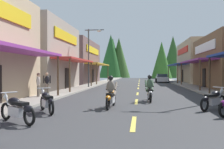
{
  "coord_description": "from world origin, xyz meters",
  "views": [
    {
      "loc": [
        0.23,
        -0.22,
        1.75
      ],
      "look_at": [
        -2.94,
        26.23,
        1.44
      ],
      "focal_mm": 38.17,
      "sensor_mm": 36.0,
      "label": 1
    }
  ],
  "objects": [
    {
      "name": "pedestrian_browsing",
      "position": [
        -6.7,
        16.79,
        0.99
      ],
      "size": [
        0.47,
        0.43,
        1.7
      ],
      "rotation": [
        0.0,
        0.0,
        2.24
      ],
      "color": "#726659",
      "rests_on": "ground"
    },
    {
      "name": "motorcycle_parked_right_3",
      "position": [
        3.54,
        11.14,
        0.49
      ],
      "size": [
        1.58,
        1.59,
        1.04
      ],
      "rotation": [
        0.0,
        0.0,
        0.79
      ],
      "color": "black",
      "rests_on": "ground"
    },
    {
      "name": "centerline_dashes",
      "position": [
        0.0,
        30.4,
        0.01
      ],
      "size": [
        0.16,
        59.47,
        0.01
      ],
      "color": "#E0C64C",
      "rests_on": "ground"
    },
    {
      "name": "sidewalk_right",
      "position": [
        5.98,
        25.89,
        0.06
      ],
      "size": [
        2.07,
        81.77,
        0.12
      ],
      "primitive_type": "cube",
      "color": "gray",
      "rests_on": "ground"
    },
    {
      "name": "sidewalk_left",
      "position": [
        -5.98,
        25.89,
        0.06
      ],
      "size": [
        2.07,
        81.77,
        0.12
      ],
      "primitive_type": "cube",
      "color": "gray",
      "rests_on": "ground"
    },
    {
      "name": "rider_cruising_lead",
      "position": [
        -1.19,
        11.18,
        0.66
      ],
      "size": [
        0.6,
        2.14,
        1.57
      ],
      "rotation": [
        0.0,
        0.0,
        1.5
      ],
      "color": "black",
      "rests_on": "ground"
    },
    {
      "name": "pedestrian_strolling",
      "position": [
        -6.51,
        14.87,
        0.97
      ],
      "size": [
        0.31,
        0.57,
        1.67
      ],
      "rotation": [
        0.0,
        0.0,
        0.14
      ],
      "color": "#726659",
      "rests_on": "ground"
    },
    {
      "name": "storefront_left_far",
      "position": [
        -11.25,
        35.56,
        3.21
      ],
      "size": [
        10.33,
        12.51,
        6.43
      ],
      "color": "brown",
      "rests_on": "ground"
    },
    {
      "name": "ground",
      "position": [
        0.0,
        25.89,
        -0.05
      ],
      "size": [
        9.89,
        81.77,
        0.1
      ],
      "primitive_type": "cube",
      "color": "#38383A"
    },
    {
      "name": "motorcycle_parked_left_1",
      "position": [
        -3.95,
        7.43,
        0.49
      ],
      "size": [
        1.87,
        1.21,
        1.04
      ],
      "rotation": [
        0.0,
        0.0,
        2.59
      ],
      "color": "black",
      "rests_on": "ground"
    },
    {
      "name": "parked_car_curbside",
      "position": [
        3.75,
        39.8,
        0.69
      ],
      "size": [
        2.13,
        4.34,
        1.4
      ],
      "rotation": [
        0.0,
        0.0,
        1.55
      ],
      "color": "silver",
      "rests_on": "ground"
    },
    {
      "name": "storefront_left_middle",
      "position": [
        -10.58,
        22.54,
        3.31
      ],
      "size": [
        8.99,
        9.73,
        6.63
      ],
      "color": "gray",
      "rests_on": "ground"
    },
    {
      "name": "streetlamp_right",
      "position": [
        5.04,
        14.83,
        4.18
      ],
      "size": [
        2.08,
        0.3,
        6.46
      ],
      "color": "#474C51",
      "rests_on": "ground"
    },
    {
      "name": "treeline_backdrop",
      "position": [
        -2.3,
        69.39,
        5.95
      ],
      "size": [
        24.93,
        12.73,
        12.74
      ],
      "color": "#326723",
      "rests_on": "ground"
    },
    {
      "name": "storefront_right_far",
      "position": [
        11.0,
        39.45,
        3.28
      ],
      "size": [
        9.82,
        12.53,
        6.55
      ],
      "color": "tan",
      "rests_on": "ground"
    },
    {
      "name": "rider_cruising_trailing",
      "position": [
        0.76,
        13.95,
        0.66
      ],
      "size": [
        0.6,
        2.14,
        1.57
      ],
      "rotation": [
        0.0,
        0.0,
        1.61
      ],
      "color": "black",
      "rests_on": "ground"
    },
    {
      "name": "streetlamp_left",
      "position": [
        -5.04,
        25.0,
        4.12
      ],
      "size": [
        2.08,
        0.3,
        6.36
      ],
      "color": "#474C51",
      "rests_on": "ground"
    },
    {
      "name": "motorcycle_parked_left_2",
      "position": [
        -3.76,
        9.56,
        0.49
      ],
      "size": [
        1.34,
        1.79,
        1.04
      ],
      "rotation": [
        0.0,
        0.0,
        2.2
      ],
      "color": "black",
      "rests_on": "ground"
    }
  ]
}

